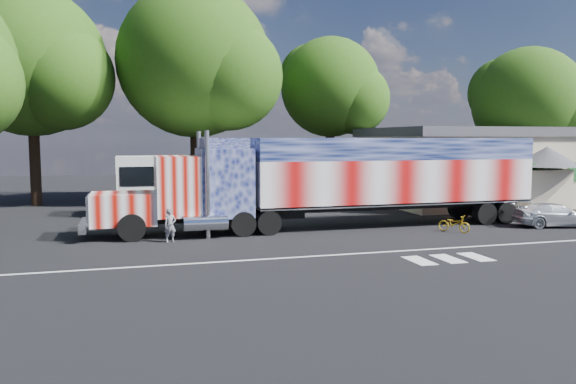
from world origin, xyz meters
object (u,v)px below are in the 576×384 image
object	(u,v)px
tree_n_mid	(197,62)
tree_ne_a	(332,88)
bicycle	(454,224)
coach_bus	(219,183)
tree_far_ne	(530,103)
parked_car	(555,215)
semi_truck	(342,178)
woman	(170,225)
tree_nw_a	(33,63)

from	to	relation	value
tree_n_mid	tree_ne_a	bearing A→B (deg)	12.20
bicycle	tree_n_mid	xyz separation A→B (m)	(-10.27, 15.90, 9.31)
coach_bus	tree_far_ne	distance (m)	27.70
tree_n_mid	tree_far_ne	xyz separation A→B (m)	(27.09, -0.18, -2.32)
parked_car	bicycle	bearing A→B (deg)	104.03
semi_truck	coach_bus	bearing A→B (deg)	124.92
semi_truck	woman	world-z (taller)	semi_truck
semi_truck	tree_n_mid	bearing A→B (deg)	113.41
tree_far_ne	tree_ne_a	bearing A→B (deg)	171.26
parked_car	tree_nw_a	distance (m)	32.92
tree_n_mid	tree_far_ne	size ratio (longest dim) A/B	1.26
coach_bus	woman	world-z (taller)	coach_bus
parked_car	tree_nw_a	world-z (taller)	tree_nw_a
bicycle	tree_ne_a	distance (m)	19.92
tree_ne_a	tree_far_ne	size ratio (longest dim) A/B	1.04
woman	tree_n_mid	distance (m)	17.63
tree_far_ne	semi_truck	bearing A→B (deg)	-149.12
tree_nw_a	tree_far_ne	bearing A→B (deg)	-2.23
woman	tree_n_mid	xyz separation A→B (m)	(3.04, 14.86, 8.98)
tree_nw_a	tree_n_mid	size ratio (longest dim) A/B	0.96
bicycle	tree_ne_a	size ratio (longest dim) A/B	0.13
parked_car	tree_nw_a	size ratio (longest dim) A/B	0.29
woman	semi_truck	bearing A→B (deg)	-2.80
woman	bicycle	bearing A→B (deg)	-19.30
bicycle	tree_n_mid	bearing A→B (deg)	85.63
woman	parked_car	bearing A→B (deg)	-17.74
coach_bus	bicycle	xyz separation A→B (m)	(9.73, -10.18, -1.39)
coach_bus	tree_nw_a	world-z (taller)	tree_nw_a
woman	tree_ne_a	size ratio (longest dim) A/B	0.12
bicycle	tree_nw_a	bearing A→B (deg)	103.21
coach_bus	bicycle	bearing A→B (deg)	-46.30
woman	tree_ne_a	bearing A→B (deg)	36.38
coach_bus	tree_n_mid	bearing A→B (deg)	95.42
semi_truck	bicycle	distance (m)	5.85
coach_bus	woman	distance (m)	9.87
coach_bus	tree_nw_a	bearing A→B (deg)	147.68
parked_car	tree_ne_a	distance (m)	20.50
tree_nw_a	bicycle	bearing A→B (deg)	-39.56
semi_truck	tree_nw_a	xyz separation A→B (m)	(-16.17, 14.30, 6.93)
semi_truck	bicycle	world-z (taller)	semi_truck
parked_car	tree_ne_a	size ratio (longest dim) A/B	0.33
woman	tree_nw_a	world-z (taller)	tree_nw_a
parked_car	tree_far_ne	bearing A→B (deg)	-21.51
coach_bus	tree_ne_a	bearing A→B (deg)	38.19
tree_ne_a	tree_far_ne	bearing A→B (deg)	-8.74
parked_car	bicycle	size ratio (longest dim) A/B	2.67
tree_n_mid	tree_far_ne	bearing A→B (deg)	-0.37
parked_car	tree_ne_a	world-z (taller)	tree_ne_a
coach_bus	bicycle	distance (m)	14.15
bicycle	tree_ne_a	xyz separation A→B (m)	(0.51, 18.23, 8.01)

